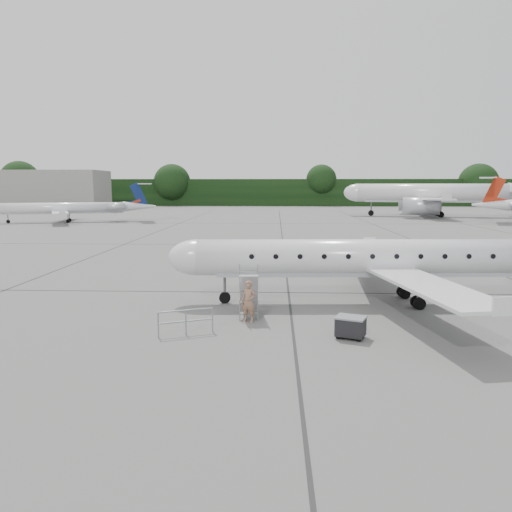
# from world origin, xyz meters

# --- Properties ---
(ground) EXTENTS (320.00, 320.00, 0.00)m
(ground) POSITION_xyz_m (0.00, 0.00, 0.00)
(ground) COLOR slate
(ground) RESTS_ON ground
(treeline) EXTENTS (260.00, 4.00, 8.00)m
(treeline) POSITION_xyz_m (0.00, 130.00, 4.00)
(treeline) COLOR black
(treeline) RESTS_ON ground
(terminal_building) EXTENTS (40.00, 14.00, 10.00)m
(terminal_building) POSITION_xyz_m (-70.00, 110.00, 5.00)
(terminal_building) COLOR gray
(terminal_building) RESTS_ON ground
(main_regional_jet) EXTENTS (26.26, 19.49, 6.52)m
(main_regional_jet) POSITION_xyz_m (1.97, 3.51, 3.26)
(main_regional_jet) COLOR silver
(main_regional_jet) RESTS_ON ground
(airstair) EXTENTS (0.97, 2.49, 2.04)m
(airstair) POSITION_xyz_m (-5.24, 0.98, 1.02)
(airstair) COLOR silver
(airstair) RESTS_ON ground
(passenger) EXTENTS (0.79, 0.66, 1.85)m
(passenger) POSITION_xyz_m (-5.17, -0.40, 0.93)
(passenger) COLOR #89624B
(passenger) RESTS_ON ground
(safety_railing) EXTENTS (2.06, 0.92, 1.00)m
(safety_railing) POSITION_xyz_m (-7.58, -2.36, 0.50)
(safety_railing) COLOR gray
(safety_railing) RESTS_ON ground
(baggage_cart) EXTENTS (1.31, 1.20, 0.93)m
(baggage_cart) POSITION_xyz_m (-1.06, -2.57, 0.46)
(baggage_cart) COLOR black
(baggage_cart) RESTS_ON ground
(bg_narrowbody) EXTENTS (39.51, 31.58, 12.71)m
(bg_narrowbody) POSITION_xyz_m (25.98, 77.26, 6.36)
(bg_narrowbody) COLOR silver
(bg_narrowbody) RESTS_ON ground
(bg_regional_left) EXTENTS (28.82, 24.31, 6.46)m
(bg_regional_left) POSITION_xyz_m (-39.01, 58.93, 3.23)
(bg_regional_left) COLOR silver
(bg_regional_left) RESTS_ON ground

